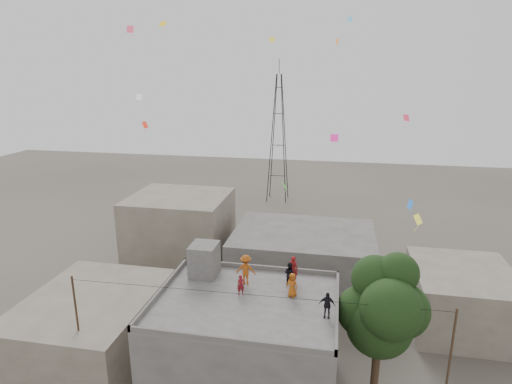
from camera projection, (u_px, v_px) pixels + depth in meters
main_building at (246, 348)px, 24.34m from camera, size 10.00×8.00×6.10m
parapet at (246, 298)px, 23.48m from camera, size 10.00×8.00×0.30m
stair_head_box at (204, 260)px, 26.30m from camera, size 1.60×1.80×2.00m
neighbor_west at (92, 324)px, 28.55m from camera, size 8.00×10.00×4.00m
neighbor_north at (303, 259)px, 37.35m from camera, size 12.00×9.00×5.00m
neighbor_northwest at (180, 231)px, 41.19m from camera, size 9.00×8.00×7.00m
neighbor_east at (461, 298)px, 31.44m from camera, size 7.00×8.00×4.40m
tree at (384, 309)px, 22.72m from camera, size 4.90×4.60×9.10m
utility_line at (251, 351)px, 22.86m from camera, size 20.12×0.62×7.40m
transmission_tower at (278, 138)px, 61.26m from camera, size 2.97×2.97×20.01m
person_red_adult at (293, 269)px, 25.37m from camera, size 0.71×0.58×1.69m
person_orange_child at (292, 285)px, 23.79m from camera, size 0.79×0.66×1.39m
person_dark_child at (289, 274)px, 25.11m from camera, size 0.85×0.79×1.41m
person_dark_adult at (327, 305)px, 21.75m from camera, size 0.84×0.39×1.40m
person_orange_adult at (246, 270)px, 25.18m from camera, size 1.20×0.71×1.82m
person_red_child at (241, 285)px, 24.00m from camera, size 0.51×0.42×1.18m
kites at (288, 113)px, 27.76m from camera, size 19.46×18.11×11.69m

